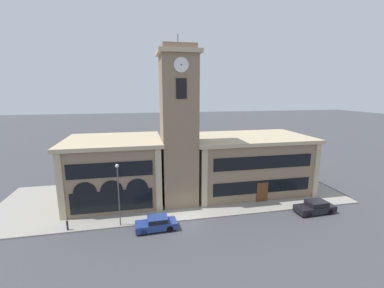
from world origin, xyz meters
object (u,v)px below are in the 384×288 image
at_px(parked_car_near, 157,223).
at_px(parked_car_mid, 315,207).
at_px(bollard, 67,225).
at_px(street_lamp, 118,187).

bearing_deg(parked_car_near, parked_car_mid, 177.63).
xyz_separation_m(parked_car_near, bollard, (-8.88, 1.53, -0.06)).
bearing_deg(street_lamp, parked_car_mid, -3.69).
relative_size(street_lamp, bollard, 6.28).
bearing_deg(bollard, parked_car_near, -9.75).
bearing_deg(street_lamp, parked_car_near, -21.19).
distance_m(parked_car_near, bollard, 9.01).
bearing_deg(parked_car_mid, parked_car_near, -2.37).
relative_size(parked_car_near, parked_car_mid, 0.92).
xyz_separation_m(parked_car_near, parked_car_mid, (18.46, 0.00, 0.03)).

